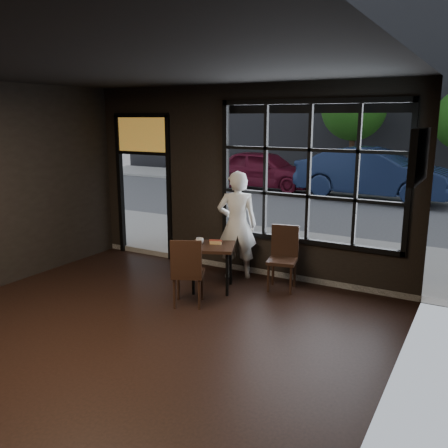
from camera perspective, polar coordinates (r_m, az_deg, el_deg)
The scene contains 17 objects.
floor at distance 5.82m, azimuth -14.74°, elevation -15.02°, with size 6.00×7.00×0.02m, color black.
ceiling at distance 5.21m, azimuth -16.82°, elevation 18.28°, with size 6.00×7.00×0.02m, color black.
wall_right at distance 3.84m, azimuth 17.96°, elevation -3.89°, with size 0.04×7.00×3.20m, color black.
window_frame at distance 7.60m, azimuth 10.18°, elevation 6.01°, with size 3.06×0.12×2.28m, color black.
stained_transom at distance 9.19m, azimuth -9.80°, elevation 10.59°, with size 1.20×0.06×0.70m, color orange.
street_asphalt at distance 28.00m, azimuth 21.88°, elevation 6.27°, with size 60.00×41.00×0.04m, color #545456.
building_across at distance 27.32m, azimuth 22.95°, elevation 21.94°, with size 28.00×12.00×15.00m, color #5B5956.
cafe_table at distance 7.46m, azimuth -1.40°, elevation -5.23°, with size 0.67×0.67×0.72m, color black.
chair_near at distance 6.84m, azimuth -4.31°, elevation -5.68°, with size 0.44×0.44×1.01m, color black.
chair_window at distance 7.47m, azimuth 7.02°, elevation -4.18°, with size 0.43×0.43×1.00m, color black.
man at distance 7.90m, azimuth 1.58°, elevation -0.12°, with size 0.66×0.43×1.81m, color white.
hotdog at distance 7.43m, azimuth -1.01°, elevation -2.20°, with size 0.20×0.08×0.06m, color tan, non-canonical shape.
cup at distance 7.43m, azimuth -2.94°, elevation -2.06°, with size 0.12×0.12×0.10m, color silver.
tv at distance 6.14m, azimuth 22.46°, elevation 7.60°, with size 0.12×1.10×0.64m, color black.
navy_car at distance 16.09m, azimuth 17.59°, elevation 5.86°, with size 1.72×4.93×1.62m, color #121E3A.
maroon_car at distance 17.60m, azimuth 4.81°, elevation 6.57°, with size 1.65×4.11×1.40m, color #560D20.
tree_left at distance 19.59m, azimuth 15.36°, elevation 13.24°, with size 2.50×2.50×4.26m.
Camera 1 is at (3.69, -3.63, 2.65)m, focal length 38.00 mm.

